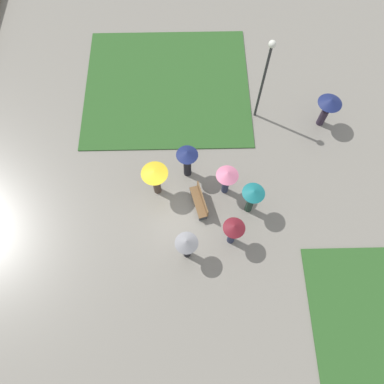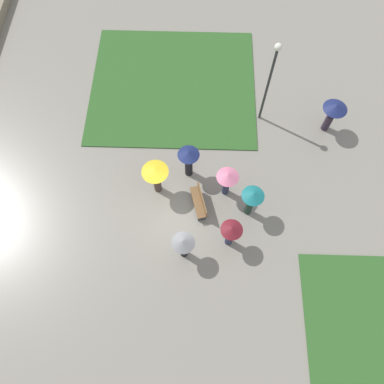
# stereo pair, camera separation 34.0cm
# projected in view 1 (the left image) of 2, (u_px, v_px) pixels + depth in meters

# --- Properties ---
(ground_plane) EXTENTS (90.00, 90.00, 0.00)m
(ground_plane) POSITION_uv_depth(u_px,v_px,m) (178.00, 212.00, 16.97)
(ground_plane) COLOR gray
(lawn_patch_near) EXTENTS (7.90, 8.69, 0.06)m
(lawn_patch_near) POSITION_uv_depth(u_px,v_px,m) (167.00, 86.00, 20.00)
(lawn_patch_near) COLOR #2D5B26
(lawn_patch_near) RESTS_ON ground_plane
(park_bench) EXTENTS (1.62, 0.81, 0.90)m
(park_bench) POSITION_uv_depth(u_px,v_px,m) (200.00, 201.00, 16.70)
(park_bench) COLOR brown
(park_bench) RESTS_ON ground_plane
(lamp_post) EXTENTS (0.32, 0.32, 4.83)m
(lamp_post) POSITION_uv_depth(u_px,v_px,m) (265.00, 72.00, 16.47)
(lamp_post) COLOR #2D2D30
(lamp_post) RESTS_ON ground_plane
(crowd_person_navy) EXTENTS (0.97, 0.97, 1.96)m
(crowd_person_navy) POSITION_uv_depth(u_px,v_px,m) (187.00, 159.00, 16.57)
(crowd_person_navy) COLOR black
(crowd_person_navy) RESTS_ON ground_plane
(crowd_person_pink) EXTENTS (0.98, 0.98, 1.77)m
(crowd_person_pink) POSITION_uv_depth(u_px,v_px,m) (227.00, 177.00, 16.24)
(crowd_person_pink) COLOR #282D47
(crowd_person_pink) RESTS_ON ground_plane
(crowd_person_maroon) EXTENTS (0.91, 0.91, 1.84)m
(crowd_person_maroon) POSITION_uv_depth(u_px,v_px,m) (233.00, 230.00, 15.23)
(crowd_person_maroon) COLOR #282D47
(crowd_person_maroon) RESTS_ON ground_plane
(crowd_person_teal) EXTENTS (0.96, 0.96, 1.98)m
(crowd_person_teal) POSITION_uv_depth(u_px,v_px,m) (252.00, 196.00, 15.75)
(crowd_person_teal) COLOR #1E3328
(crowd_person_teal) RESTS_ON ground_plane
(crowd_person_yellow) EXTENTS (1.17, 1.17, 1.94)m
(crowd_person_yellow) POSITION_uv_depth(u_px,v_px,m) (155.00, 176.00, 16.13)
(crowd_person_yellow) COLOR #47382D
(crowd_person_yellow) RESTS_ON ground_plane
(crowd_person_grey) EXTENTS (0.94, 0.94, 1.84)m
(crowd_person_grey) POSITION_uv_depth(u_px,v_px,m) (187.00, 245.00, 14.94)
(crowd_person_grey) COLOR black
(crowd_person_grey) RESTS_ON ground_plane
(lone_walker_mid_plaza) EXTENTS (1.15, 1.15, 1.87)m
(lone_walker_mid_plaza) POSITION_uv_depth(u_px,v_px,m) (329.00, 106.00, 17.77)
(lone_walker_mid_plaza) COLOR #2D2333
(lone_walker_mid_plaza) RESTS_ON ground_plane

